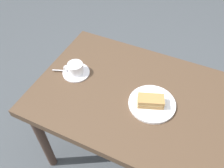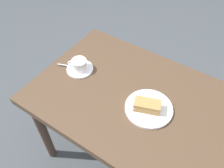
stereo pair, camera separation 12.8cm
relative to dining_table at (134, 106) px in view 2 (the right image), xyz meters
name	(u,v)px [view 2 (the right image)]	position (x,y,z in m)	size (l,w,h in m)	color
ground_plane	(128,155)	(0.00, 0.00, -0.63)	(6.00, 6.00, 0.00)	#454A4E
dining_table	(134,106)	(0.00, 0.00, 0.00)	(1.12, 0.77, 0.72)	#503A28
sandwich_plate	(149,108)	(0.10, -0.03, 0.10)	(0.25, 0.25, 0.01)	white
sandwich_front	(147,106)	(0.09, -0.04, 0.13)	(0.15, 0.11, 0.05)	#AE7F48
coffee_saucer	(80,68)	(-0.38, 0.00, 0.09)	(0.16, 0.16, 0.01)	white
coffee_cup	(80,64)	(-0.38, 0.00, 0.13)	(0.11, 0.09, 0.06)	white
spoon	(68,66)	(-0.46, -0.02, 0.10)	(0.10, 0.05, 0.01)	silver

